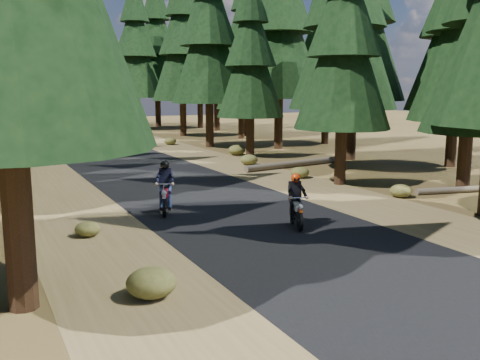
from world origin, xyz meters
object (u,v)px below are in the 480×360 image
object	(u,v)px
log_near	(295,164)
rider_lead	(296,209)
rider_follow	(165,196)
log_far	(469,189)

from	to	relation	value
log_near	rider_lead	xyz separation A→B (m)	(-6.22, -9.83, 0.34)
log_near	rider_follow	xyz separation A→B (m)	(-8.98, -6.56, 0.39)
log_far	rider_follow	distance (m)	11.48
rider_lead	rider_follow	bearing A→B (deg)	-28.33
rider_lead	log_far	bearing A→B (deg)	-149.85
rider_follow	rider_lead	bearing A→B (deg)	151.77
log_near	rider_lead	size ratio (longest dim) A/B	3.49
log_near	rider_lead	distance (m)	11.64
log_far	rider_lead	size ratio (longest dim) A/B	2.53
rider_follow	log_far	bearing A→B (deg)	-168.29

